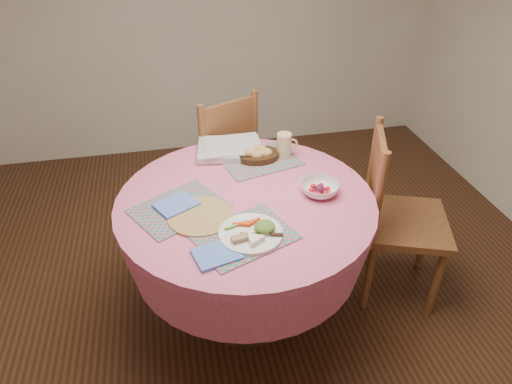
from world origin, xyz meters
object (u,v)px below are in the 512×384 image
(dining_table, at_px, (246,230))
(dinner_plate, at_px, (253,232))
(chair_right, at_px, (396,215))
(wicker_trivet, at_px, (201,216))
(bread_bowl, at_px, (258,154))
(chair_back, at_px, (219,159))
(latte_mug, at_px, (285,145))
(fruit_bowl, at_px, (319,189))

(dining_table, distance_m, dinner_plate, 0.36)
(dining_table, bearing_deg, dinner_plate, -94.97)
(chair_right, distance_m, dinner_plate, 0.94)
(wicker_trivet, height_order, dinner_plate, dinner_plate)
(bread_bowl, bearing_deg, chair_back, 108.53)
(dinner_plate, distance_m, latte_mug, 0.71)
(wicker_trivet, distance_m, latte_mug, 0.69)
(wicker_trivet, height_order, latte_mug, latte_mug)
(chair_right, height_order, chair_back, chair_right)
(dining_table, bearing_deg, chair_right, 0.90)
(chair_back, relative_size, wicker_trivet, 3.26)
(dining_table, height_order, bread_bowl, bread_bowl)
(dining_table, xyz_separation_m, bread_bowl, (0.14, 0.35, 0.23))
(chair_right, relative_size, bread_bowl, 4.31)
(bread_bowl, distance_m, latte_mug, 0.15)
(dining_table, relative_size, bread_bowl, 5.39)
(fruit_bowl, bearing_deg, bread_bowl, 119.44)
(fruit_bowl, bearing_deg, chair_back, 113.66)
(chair_right, xyz_separation_m, dinner_plate, (-0.85, -0.30, 0.25))
(wicker_trivet, relative_size, fruit_bowl, 1.41)
(dinner_plate, relative_size, latte_mug, 2.08)
(chair_back, xyz_separation_m, wicker_trivet, (-0.20, -0.93, 0.25))
(wicker_trivet, bearing_deg, chair_back, 77.65)
(dining_table, xyz_separation_m, fruit_bowl, (0.35, -0.03, 0.22))
(chair_right, xyz_separation_m, latte_mug, (-0.54, 0.34, 0.30))
(chair_right, bearing_deg, wicker_trivet, 116.44)
(chair_back, distance_m, wicker_trivet, 0.98)
(dining_table, distance_m, latte_mug, 0.53)
(bread_bowl, height_order, latte_mug, latte_mug)
(chair_back, height_order, bread_bowl, chair_back)
(latte_mug, bearing_deg, fruit_bowl, -79.56)
(chair_back, distance_m, dinner_plate, 1.14)
(chair_right, xyz_separation_m, chair_back, (-0.85, 0.81, -0.01))
(dining_table, height_order, chair_right, chair_right)
(fruit_bowl, bearing_deg, dinner_plate, -146.53)
(chair_back, height_order, wicker_trivet, chair_back)
(chair_right, xyz_separation_m, wicker_trivet, (-1.05, -0.12, 0.24))
(chair_back, bearing_deg, bread_bowl, 84.79)
(dinner_plate, relative_size, bread_bowl, 1.19)
(dinner_plate, distance_m, fruit_bowl, 0.46)
(chair_back, distance_m, bread_bowl, 0.57)
(dinner_plate, bearing_deg, chair_back, 89.86)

